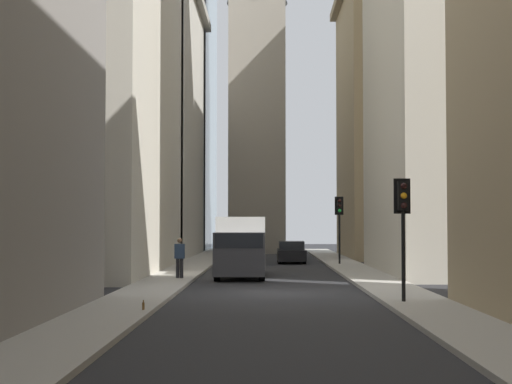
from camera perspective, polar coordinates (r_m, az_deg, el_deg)
ground_plane at (r=28.55m, az=1.21°, el=-7.43°), size 135.00×135.00×0.00m
sidewalk_right at (r=28.86m, az=-7.83°, el=-7.22°), size 90.00×2.20×0.14m
sidewalk_left at (r=28.93m, az=10.23°, el=-7.19°), size 90.00×2.20×0.14m
building_left_far at (r=59.13m, az=11.35°, el=6.70°), size 12.87×10.50×23.54m
building_right_far at (r=60.03m, az=-9.27°, el=6.11°), size 19.68×10.50×22.62m
church_spire at (r=68.74m, az=0.09°, el=10.62°), size 5.31×5.31×34.35m
delivery_truck at (r=36.52m, az=-1.10°, el=-4.03°), size 6.46×2.25×2.84m
sedan_black at (r=49.91m, az=2.62°, el=-4.48°), size 4.30×1.78×1.42m
traffic_light_foreground at (r=24.37m, az=10.77°, el=-1.37°), size 0.43×0.52×3.80m
traffic_light_midblock at (r=46.61m, az=6.16°, el=-1.64°), size 0.43×0.52×4.02m
pedestrian at (r=34.36m, az=-5.64°, el=-4.72°), size 0.26×0.44×1.76m
discarded_bottle at (r=21.96m, az=-8.29°, el=-8.29°), size 0.07×0.07×0.27m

